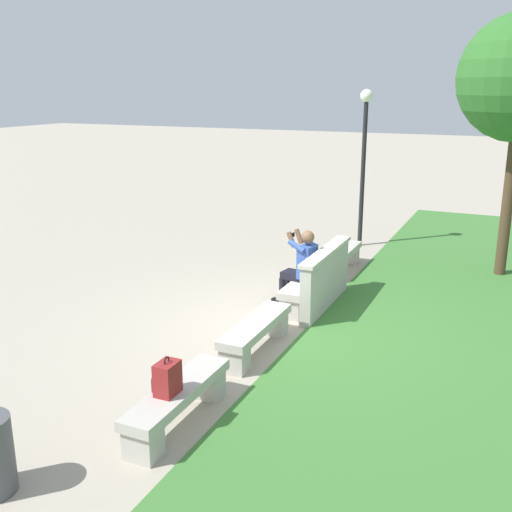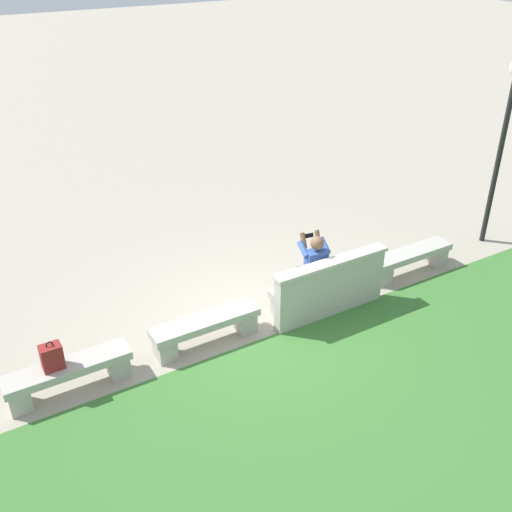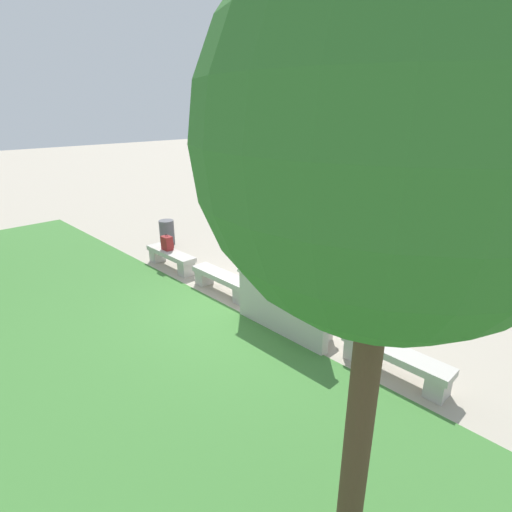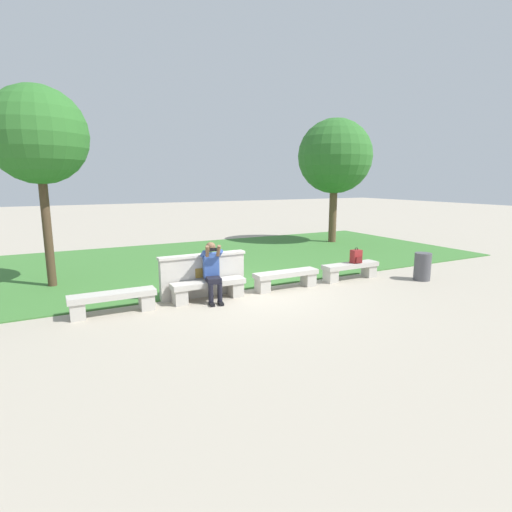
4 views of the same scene
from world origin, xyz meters
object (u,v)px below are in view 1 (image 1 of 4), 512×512
(backpack, at_px, (167,379))
(lamp_post, at_px, (364,144))
(bench_mid, at_px, (256,332))
(bench_near, at_px, (306,288))
(person_photographer, at_px, (301,264))
(bench_main, at_px, (341,257))
(bench_far, at_px, (178,400))

(backpack, distance_m, lamp_post, 8.71)
(lamp_post, bearing_deg, bench_mid, 1.68)
(lamp_post, bearing_deg, bench_near, 2.49)
(person_photographer, distance_m, lamp_post, 4.60)
(bench_main, xyz_separation_m, lamp_post, (-2.17, -0.18, 2.05))
(bench_main, xyz_separation_m, bench_mid, (4.14, 0.00, 0.00))
(bench_near, xyz_separation_m, lamp_post, (-4.24, -0.18, 2.05))
(person_photographer, relative_size, lamp_post, 0.37)
(backpack, height_order, lamp_post, lamp_post)
(bench_far, bearing_deg, bench_mid, 180.00)
(bench_far, relative_size, person_photographer, 1.29)
(bench_far, bearing_deg, backpack, -9.36)
(person_photographer, bearing_deg, backpack, 0.67)
(bench_main, xyz_separation_m, person_photographer, (2.13, -0.08, 0.44))
(person_photographer, bearing_deg, bench_far, 1.07)
(bench_main, relative_size, bench_near, 1.00)
(lamp_post, bearing_deg, backpack, 1.06)
(bench_main, distance_m, backpack, 6.38)
(bench_main, distance_m, person_photographer, 2.18)
(bench_near, distance_m, person_photographer, 0.45)
(bench_main, relative_size, bench_far, 1.00)
(bench_near, xyz_separation_m, bench_mid, (2.07, 0.00, 0.00))
(person_photographer, bearing_deg, bench_main, 177.95)
(bench_far, relative_size, backpack, 3.99)
(bench_near, relative_size, backpack, 3.99)
(person_photographer, relative_size, backpack, 3.08)
(bench_far, height_order, backpack, backpack)
(bench_main, height_order, bench_near, same)
(bench_mid, bearing_deg, lamp_post, -178.32)
(bench_main, bearing_deg, lamp_post, -175.14)
(bench_mid, bearing_deg, bench_far, 0.00)
(person_photographer, height_order, backpack, person_photographer)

